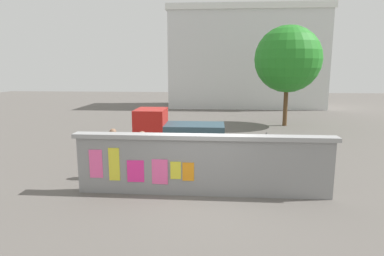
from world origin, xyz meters
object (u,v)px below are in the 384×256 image
(person_walking, at_px, (114,148))
(person_bystander, at_px, (143,151))
(motorcycle, at_px, (280,144))
(tree_roadside, at_px, (288,59))
(bicycle_near, at_px, (263,170))
(auto_rickshaw_truck, at_px, (175,132))

(person_walking, bearing_deg, person_bystander, -19.07)
(motorcycle, xyz_separation_m, tree_roadside, (1.55, 7.10, 3.52))
(bicycle_near, bearing_deg, tree_roadside, 75.59)
(auto_rickshaw_truck, relative_size, motorcycle, 1.93)
(auto_rickshaw_truck, xyz_separation_m, bicycle_near, (3.18, -3.19, -0.54))
(motorcycle, bearing_deg, person_walking, -151.39)
(auto_rickshaw_truck, bearing_deg, person_walking, -116.30)
(motorcycle, distance_m, bicycle_near, 3.39)
(motorcycle, height_order, person_bystander, person_bystander)
(person_walking, distance_m, person_bystander, 1.08)
(person_walking, height_order, person_bystander, same)
(motorcycle, distance_m, person_bystander, 6.01)
(auto_rickshaw_truck, relative_size, person_walking, 2.23)
(auto_rickshaw_truck, distance_m, tree_roadside, 9.70)
(motorcycle, relative_size, tree_roadside, 0.31)
(person_walking, xyz_separation_m, tree_roadside, (7.40, 10.29, 3.00))
(tree_roadside, bearing_deg, person_walking, -125.71)
(auto_rickshaw_truck, bearing_deg, tree_roadside, 50.68)
(auto_rickshaw_truck, relative_size, person_bystander, 2.23)
(bicycle_near, distance_m, person_bystander, 3.79)
(motorcycle, bearing_deg, bicycle_near, -108.89)
(motorcycle, relative_size, person_walking, 1.16)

